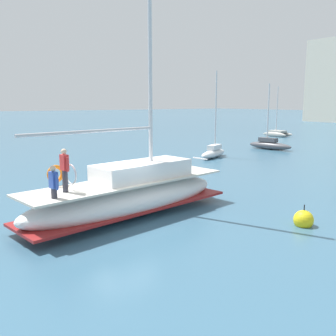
# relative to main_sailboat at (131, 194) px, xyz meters

# --- Properties ---
(ground_plane) EXTENTS (400.00, 400.00, 0.00)m
(ground_plane) POSITION_rel_main_sailboat_xyz_m (0.13, -0.61, -0.91)
(ground_plane) COLOR #38607A
(main_sailboat) EXTENTS (3.58, 9.82, 12.84)m
(main_sailboat) POSITION_rel_main_sailboat_xyz_m (0.00, 0.00, 0.00)
(main_sailboat) COLOR white
(main_sailboat) RESTS_ON ground
(moored_catamaran) EXTENTS (3.81, 1.86, 6.79)m
(moored_catamaran) POSITION_rel_main_sailboat_xyz_m (-19.55, 35.45, -0.40)
(moored_catamaran) COLOR #B7B2A8
(moored_catamaran) RESTS_ON ground
(moored_cutter_right) EXTENTS (4.77, 1.68, 6.50)m
(moored_cutter_right) POSITION_rel_main_sailboat_xyz_m (-10.86, 22.75, -0.40)
(moored_cutter_right) COLOR #4C4C51
(moored_cutter_right) RESTS_ON ground
(moored_ketch_distant) EXTENTS (2.51, 4.26, 7.26)m
(moored_ketch_distant) POSITION_rel_main_sailboat_xyz_m (-10.11, 14.34, -0.41)
(moored_ketch_distant) COLOR silver
(moored_ketch_distant) RESTS_ON ground
(mooring_buoy) EXTENTS (0.76, 0.76, 0.98)m
(mooring_buoy) POSITION_rel_main_sailboat_xyz_m (5.14, 4.57, -0.68)
(mooring_buoy) COLOR yellow
(mooring_buoy) RESTS_ON ground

